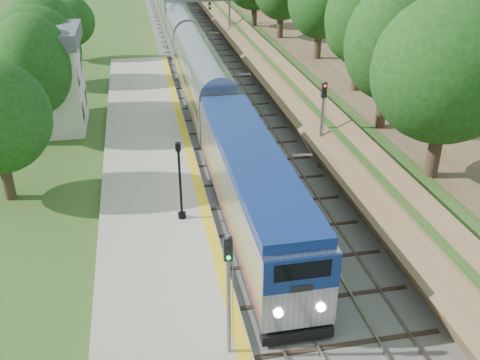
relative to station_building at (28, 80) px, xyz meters
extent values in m
cube|color=#4C4944|center=(16.00, 30.00, -4.03)|extent=(9.50, 170.00, 0.12)
cube|color=gray|center=(13.28, 30.00, -3.89)|extent=(0.08, 170.00, 0.16)
cube|color=gray|center=(14.72, 30.00, -3.89)|extent=(0.08, 170.00, 0.16)
cube|color=gray|center=(17.28, 30.00, -3.89)|extent=(0.08, 170.00, 0.16)
cube|color=gray|center=(18.72, 30.00, -3.89)|extent=(0.08, 170.00, 0.16)
cube|color=#9E947F|center=(8.80, -14.00, -3.90)|extent=(6.40, 68.00, 0.38)
cube|color=gold|center=(11.65, -14.00, -3.70)|extent=(0.55, 68.00, 0.01)
cube|color=brown|center=(25.50, 30.00, -2.59)|extent=(9.00, 170.00, 3.00)
cube|color=brown|center=(21.60, 30.00, -2.79)|extent=(4.47, 170.00, 4.54)
cylinder|color=#332316|center=(24.00, -20.00, 0.22)|extent=(0.60, 0.60, 2.62)
sphere|color=#13380F|center=(24.00, -20.00, 3.79)|extent=(5.70, 5.70, 5.70)
cylinder|color=#332316|center=(24.00, 30.00, 0.22)|extent=(0.60, 0.60, 2.62)
cube|color=beige|center=(0.00, 0.00, -0.69)|extent=(8.00, 6.00, 6.80)
cube|color=#4F5256|center=(0.00, 0.00, 3.31)|extent=(8.60, 6.60, 1.20)
cube|color=black|center=(4.01, -1.80, -2.29)|extent=(0.05, 1.10, 1.30)
cube|color=black|center=(4.01, 1.80, -2.29)|extent=(0.05, 1.10, 1.30)
cube|color=black|center=(4.01, -1.80, 0.51)|extent=(0.05, 1.10, 1.30)
cube|color=black|center=(4.01, 1.80, 0.51)|extent=(0.05, 1.10, 1.30)
cylinder|color=slate|center=(12.50, 25.00, -0.99)|extent=(0.24, 0.24, 6.20)
cylinder|color=slate|center=(20.50, 25.00, -0.99)|extent=(0.24, 0.24, 6.20)
cube|color=slate|center=(16.50, 25.00, 1.86)|extent=(8.40, 0.25, 0.50)
cube|color=black|center=(14.00, 24.85, 1.11)|extent=(0.30, 0.20, 0.90)
cube|color=black|center=(18.00, 24.85, 1.11)|extent=(0.30, 0.20, 0.90)
cylinder|color=#332316|center=(2.00, -4.00, -2.86)|extent=(0.60, 0.60, 2.45)
sphere|color=#13380F|center=(2.00, -4.00, 0.46)|extent=(5.32, 5.32, 5.32)
cylinder|color=#332316|center=(2.00, 12.00, -2.86)|extent=(0.60, 0.60, 2.45)
sphere|color=#13380F|center=(2.00, 12.00, 0.46)|extent=(5.32, 5.32, 5.32)
cube|color=black|center=(14.00, -18.19, -3.50)|extent=(2.86, 17.92, 0.62)
cube|color=#B7BAC1|center=(14.00, -18.19, -1.42)|extent=(3.11, 18.67, 3.53)
cube|color=navy|center=(14.00, -18.19, 0.57)|extent=(2.99, 17.92, 0.46)
cube|color=navy|center=(14.00, -27.56, -0.44)|extent=(3.08, 0.10, 1.56)
cube|color=black|center=(14.00, -27.60, -0.23)|extent=(2.28, 0.06, 0.78)
cube|color=#AA1028|center=(14.00, -18.19, -2.62)|extent=(3.13, 18.29, 0.10)
cube|color=#B7BAC1|center=(14.00, 2.11, -1.79)|extent=(3.11, 20.74, 4.04)
cube|color=#B7BAC1|center=(14.00, 23.45, -1.79)|extent=(3.11, 20.74, 4.04)
cube|color=#B7BAC1|center=(14.00, 44.79, -1.79)|extent=(3.11, 20.74, 4.04)
cylinder|color=black|center=(10.25, -17.02, -3.55)|extent=(0.46, 0.46, 0.31)
cylinder|color=black|center=(10.25, -17.02, -1.53)|extent=(0.15, 0.15, 4.05)
cube|color=black|center=(10.25, -17.02, 0.71)|extent=(0.32, 0.32, 0.42)
cube|color=silver|center=(10.25, -17.02, 0.71)|extent=(0.23, 0.23, 0.31)
cylinder|color=slate|center=(11.10, -27.67, -0.96)|extent=(0.17, 0.17, 5.50)
cube|color=black|center=(11.10, -27.67, 1.22)|extent=(0.32, 0.21, 0.95)
cylinder|color=#0CE526|center=(11.10, -27.80, 1.22)|extent=(0.15, 0.06, 0.15)
cylinder|color=slate|center=(20.20, -11.71, -0.90)|extent=(0.18, 0.18, 6.13)
cube|color=black|center=(20.20, -11.71, 1.57)|extent=(0.34, 0.22, 0.99)
cylinder|color=#FF0C0C|center=(20.20, -11.84, 1.57)|extent=(0.16, 0.06, 0.16)
camera|label=1|loc=(8.47, -43.33, 12.14)|focal=40.00mm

